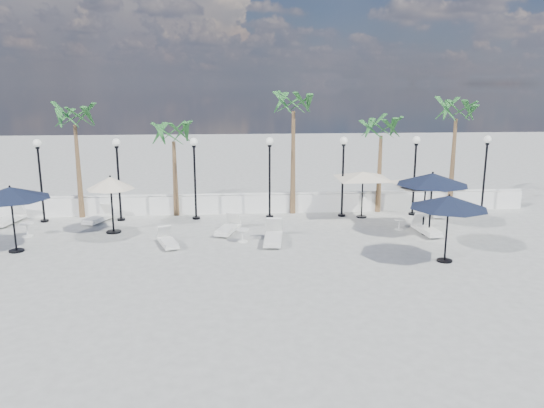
{
  "coord_description": "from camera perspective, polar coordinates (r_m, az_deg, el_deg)",
  "views": [
    {
      "loc": [
        -1.79,
        -18.07,
        6.26
      ],
      "look_at": [
        -0.17,
        2.82,
        1.5
      ],
      "focal_mm": 35.0,
      "sensor_mm": 36.0,
      "label": 1
    }
  ],
  "objects": [
    {
      "name": "lamppost_4",
      "position": [
        25.42,
        7.66,
        4.16
      ],
      "size": [
        0.36,
        0.36,
        3.84
      ],
      "color": "black",
      "rests_on": "ground"
    },
    {
      "name": "parasol_cream_small",
      "position": [
        23.41,
        -16.98,
        2.1
      ],
      "size": [
        2.04,
        2.04,
        2.5
      ],
      "color": "black",
      "rests_on": "ground"
    },
    {
      "name": "side_table_0",
      "position": [
        24.46,
        -24.86,
        -2.4
      ],
      "size": [
        0.6,
        0.6,
        0.58
      ],
      "color": "white",
      "rests_on": "ground"
    },
    {
      "name": "lounger_3",
      "position": [
        21.32,
        0.13,
        -3.53
      ],
      "size": [
        0.93,
        2.17,
        0.79
      ],
      "rotation": [
        0.0,
        0.0,
        -0.12
      ],
      "color": "white",
      "rests_on": "ground"
    },
    {
      "name": "lamppost_2",
      "position": [
        24.92,
        -8.33,
        3.96
      ],
      "size": [
        0.36,
        0.36,
        3.84
      ],
      "color": "black",
      "rests_on": "ground"
    },
    {
      "name": "parasol_navy_right",
      "position": [
        19.67,
        18.49,
        0.17
      ],
      "size": [
        2.77,
        2.77,
        2.49
      ],
      "color": "black",
      "rests_on": "ground"
    },
    {
      "name": "lounger_4",
      "position": [
        21.35,
        -11.15,
        -3.92
      ],
      "size": [
        1.06,
        1.76,
        0.63
      ],
      "rotation": [
        0.0,
        0.0,
        0.34
      ],
      "color": "white",
      "rests_on": "ground"
    },
    {
      "name": "palm_3",
      "position": [
        26.5,
        11.66,
        7.53
      ],
      "size": [
        2.6,
        2.6,
        4.9
      ],
      "color": "brown",
      "rests_on": "ground"
    },
    {
      "name": "side_table_1",
      "position": [
        21.5,
        -3.18,
        -3.26
      ],
      "size": [
        0.55,
        0.55,
        0.53
      ],
      "color": "white",
      "rests_on": "ground"
    },
    {
      "name": "balustrade",
      "position": [
        26.28,
        -0.41,
        0.06
      ],
      "size": [
        26.0,
        0.3,
        1.01
      ],
      "color": "white",
      "rests_on": "ground"
    },
    {
      "name": "lamppost_6",
      "position": [
        27.73,
        21.99,
        4.06
      ],
      "size": [
        0.36,
        0.36,
        3.84
      ],
      "color": "black",
      "rests_on": "ground"
    },
    {
      "name": "parasol_cream_sq_a",
      "position": [
        25.38,
        9.77,
        3.41
      ],
      "size": [
        4.85,
        4.85,
        2.38
      ],
      "color": "black",
      "rests_on": "ground"
    },
    {
      "name": "palm_4",
      "position": [
        27.69,
        19.2,
        8.93
      ],
      "size": [
        2.6,
        2.6,
        5.7
      ],
      "color": "brown",
      "rests_on": "ground"
    },
    {
      "name": "side_table_2",
      "position": [
        23.92,
        13.53,
        -2.02
      ],
      "size": [
        0.49,
        0.49,
        0.48
      ],
      "color": "white",
      "rests_on": "ground"
    },
    {
      "name": "ground",
      "position": [
        19.21,
        1.17,
        -6.22
      ],
      "size": [
        100.0,
        100.0,
        0.0
      ],
      "primitive_type": "plane",
      "color": "gray",
      "rests_on": "ground"
    },
    {
      "name": "lamppost_3",
      "position": [
        24.93,
        -0.26,
        4.1
      ],
      "size": [
        0.36,
        0.36,
        3.84
      ],
      "color": "black",
      "rests_on": "ground"
    },
    {
      "name": "lounger_1",
      "position": [
        25.78,
        -18.12,
        -1.37
      ],
      "size": [
        1.23,
        1.95,
        0.7
      ],
      "rotation": [
        0.0,
        0.0,
        -0.38
      ],
      "color": "white",
      "rests_on": "ground"
    },
    {
      "name": "palm_0",
      "position": [
        26.44,
        -20.46,
        8.26
      ],
      "size": [
        2.6,
        2.6,
        5.5
      ],
      "color": "brown",
      "rests_on": "ground"
    },
    {
      "name": "parasol_navy_mid",
      "position": [
        23.05,
        16.88,
        2.55
      ],
      "size": [
        3.02,
        3.02,
        2.71
      ],
      "color": "black",
      "rests_on": "ground"
    },
    {
      "name": "lounger_2",
      "position": [
        22.79,
        -4.74,
        -2.58
      ],
      "size": [
        1.18,
        1.95,
        0.7
      ],
      "rotation": [
        0.0,
        0.0,
        -0.34
      ],
      "color": "white",
      "rests_on": "ground"
    },
    {
      "name": "lounger_0",
      "position": [
        27.03,
        -26.49,
        -1.41
      ],
      "size": [
        0.99,
        2.11,
        0.76
      ],
      "rotation": [
        0.0,
        0.0,
        -0.17
      ],
      "color": "white",
      "rests_on": "ground"
    },
    {
      "name": "lounger_6",
      "position": [
        23.53,
        16.29,
        -2.57
      ],
      "size": [
        0.79,
        1.93,
        0.7
      ],
      "rotation": [
        0.0,
        0.0,
        0.1
      ],
      "color": "white",
      "rests_on": "ground"
    },
    {
      "name": "parasol_cream_sq_b",
      "position": [
        23.69,
        16.25,
        2.76
      ],
      "size": [
        5.05,
        5.05,
        2.53
      ],
      "color": "black",
      "rests_on": "ground"
    },
    {
      "name": "palm_2",
      "position": [
        25.58,
        2.33,
        10.22
      ],
      "size": [
        2.6,
        2.6,
        6.1
      ],
      "color": "brown",
      "rests_on": "ground"
    },
    {
      "name": "lamppost_1",
      "position": [
        25.4,
        -16.25,
        3.75
      ],
      "size": [
        0.36,
        0.36,
        3.84
      ],
      "color": "black",
      "rests_on": "ground"
    },
    {
      "name": "lamppost_0",
      "position": [
        26.34,
        -23.73,
        3.49
      ],
      "size": [
        0.36,
        0.36,
        3.84
      ],
      "color": "black",
      "rests_on": "ground"
    },
    {
      "name": "palm_1",
      "position": [
        25.64,
        -10.55,
        6.98
      ],
      "size": [
        2.6,
        2.6,
        4.7
      ],
      "color": "brown",
      "rests_on": "ground"
    },
    {
      "name": "parasol_navy_left",
      "position": [
        22.06,
        -26.33,
        1.03
      ],
      "size": [
        2.92,
        2.92,
        2.58
      ],
      "color": "black",
      "rests_on": "ground"
    },
    {
      "name": "lamppost_5",
      "position": [
        26.37,
        15.14,
        4.14
      ],
      "size": [
        0.36,
        0.36,
        3.84
      ],
      "color": "black",
      "rests_on": "ground"
    },
    {
      "name": "lounger_5",
      "position": [
        26.91,
        17.24,
        -0.79
      ],
      "size": [
        0.79,
        1.69,
        0.61
      ],
      "rotation": [
        0.0,
        0.0,
        -0.16
      ],
      "color": "white",
      "rests_on": "ground"
    }
  ]
}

